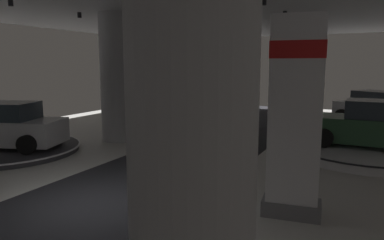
{
  "coord_description": "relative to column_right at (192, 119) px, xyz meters",
  "views": [
    {
      "loc": [
        5.73,
        -6.31,
        3.34
      ],
      "look_at": [
        0.2,
        4.88,
        1.4
      ],
      "focal_mm": 33.66,
      "sensor_mm": 36.0,
      "label": 1
    }
  ],
  "objects": [
    {
      "name": "display_car_far_right",
      "position": [
        1.82,
        11.04,
        -1.64
      ],
      "size": [
        4.26,
        2.26,
        1.71
      ],
      "color": "#2D5638",
      "rests_on": "display_platform_far_right"
    },
    {
      "name": "column_right",
      "position": [
        0.0,
        0.0,
        0.0
      ],
      "size": [
        1.45,
        1.45,
        5.5
      ],
      "color": "silver",
      "rests_on": "ground"
    },
    {
      "name": "display_car_deep_right",
      "position": [
        2.15,
        17.25,
        -1.72
      ],
      "size": [
        4.51,
        3.79,
        1.71
      ],
      "color": "silver",
      "rests_on": "display_platform_deep_right"
    },
    {
      "name": "ground",
      "position": [
        -4.0,
        2.81,
        -2.77
      ],
      "size": [
        24.0,
        44.0,
        0.06
      ],
      "color": "silver"
    },
    {
      "name": "display_platform_deep_left",
      "position": [
        -11.4,
        16.77,
        -2.6
      ],
      "size": [
        5.85,
        5.85,
        0.27
      ],
      "color": "#B7B7BC",
      "rests_on": "ground"
    },
    {
      "name": "display_platform_far_right",
      "position": [
        1.79,
        11.04,
        -2.56
      ],
      "size": [
        5.83,
        5.83,
        0.34
      ],
      "color": "silver",
      "rests_on": "ground"
    },
    {
      "name": "display_car_mid_left",
      "position": [
        -10.52,
        5.4,
        -1.76
      ],
      "size": [
        4.56,
        3.24,
        1.71
      ],
      "color": "silver",
      "rests_on": "display_platform_mid_left"
    },
    {
      "name": "column_left",
      "position": [
        -8.16,
        9.25,
        0.0
      ],
      "size": [
        1.6,
        1.6,
        5.5
      ],
      "color": "#ADADB2",
      "rests_on": "ground"
    },
    {
      "name": "visitor_walking_near",
      "position": [
        -3.76,
        11.53,
        -1.84
      ],
      "size": [
        0.32,
        0.32,
        1.59
      ],
      "color": "black",
      "rests_on": "ground"
    },
    {
      "name": "display_platform_mid_left",
      "position": [
        -10.55,
        5.39,
        -2.62
      ],
      "size": [
        5.34,
        5.34,
        0.22
      ],
      "color": "#333338",
      "rests_on": "ground"
    },
    {
      "name": "pickup_truck_deep_left",
      "position": [
        -11.56,
        17.05,
        -1.54
      ],
      "size": [
        4.54,
        5.64,
        2.3
      ],
      "color": "silver",
      "rests_on": "display_platform_deep_left"
    },
    {
      "name": "brand_sign_pylon",
      "position": [
        0.34,
        4.3,
        -0.5
      ],
      "size": [
        1.34,
        0.8,
        4.36
      ],
      "color": "slate",
      "rests_on": "ground"
    },
    {
      "name": "display_platform_deep_right",
      "position": [
        2.18,
        17.24,
        -2.6
      ],
      "size": [
        6.02,
        6.02,
        0.27
      ],
      "color": "silver",
      "rests_on": "ground"
    }
  ]
}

